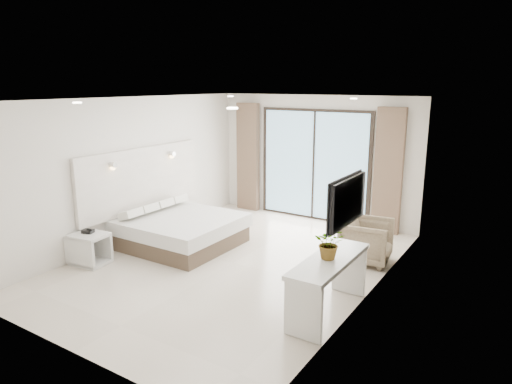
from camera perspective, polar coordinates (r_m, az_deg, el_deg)
ground at (r=7.75m, az=-2.88°, el=-8.84°), size 6.20×6.20×0.00m
room_shell at (r=8.03m, az=-1.05°, el=3.72°), size 4.62×6.22×2.72m
bed at (r=8.59m, az=-9.46°, el=-4.72°), size 1.95×1.85×0.68m
nightstand at (r=8.10m, az=-20.05°, el=-6.70°), size 0.62×0.53×0.52m
phone at (r=8.07m, az=-20.27°, el=-4.62°), size 0.21×0.18×0.06m
console_desk at (r=6.01m, az=9.10°, el=-10.03°), size 0.50×1.60×0.77m
plant at (r=5.87m, az=9.20°, el=-6.74°), size 0.50×0.52×0.33m
armchair at (r=7.89m, az=13.65°, el=-5.70°), size 0.83×0.88×0.81m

